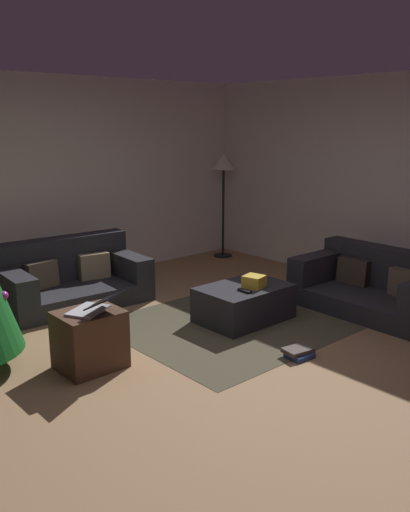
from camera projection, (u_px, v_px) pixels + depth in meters
name	position (u px, v px, depth m)	size (l,w,h in m)	color
ground_plane	(211.00, 359.00, 4.82)	(6.40, 6.40, 0.00)	#93704C
rear_partition	(42.00, 182.00, 6.79)	(6.40, 0.12, 2.60)	silver
corner_partition	(406.00, 185.00, 6.53)	(0.12, 6.40, 2.60)	silver
couch_left	(70.00, 279.00, 6.29)	(1.66, 1.00, 0.72)	#26262B
couch_right	(375.00, 287.00, 6.04)	(0.94, 1.63, 0.66)	#26262B
ottoman	(244.00, 303.00, 5.73)	(0.94, 0.64, 0.37)	#26262B
gift_box	(254.00, 282.00, 5.63)	(0.19, 0.20, 0.13)	gold
tv_remote	(245.00, 291.00, 5.50)	(0.05, 0.16, 0.02)	black
side_table	(90.00, 340.00, 4.60)	(0.52, 0.44, 0.50)	#4C3323
laptop	(95.00, 306.00, 4.51)	(0.50, 0.52, 0.19)	silver
book_stack	(299.00, 353.00, 4.85)	(0.28, 0.23, 0.08)	#2D5193
corner_lamp	(224.00, 169.00, 8.20)	(0.36, 0.36, 1.58)	black
area_rug	(244.00, 319.00, 5.78)	(2.60, 2.00, 0.01)	#484431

